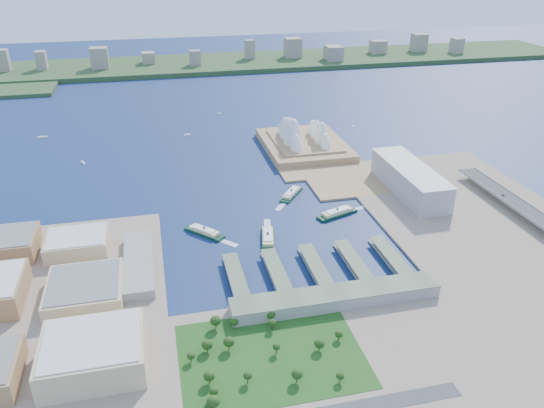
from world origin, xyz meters
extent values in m
plane|color=#10254E|center=(0.00, 0.00, 0.00)|extent=(3000.00, 3000.00, 0.00)
cube|color=gray|center=(-250.00, -105.00, 1.50)|extent=(220.00, 390.00, 3.00)
cube|color=gray|center=(0.00, -210.00, 1.50)|extent=(720.00, 180.00, 3.00)
cube|color=gray|center=(240.00, -50.00, 1.50)|extent=(240.00, 500.00, 3.00)
cube|color=#9A7A54|center=(107.50, 260.00, 1.50)|extent=(135.00, 220.00, 3.00)
cube|color=#2D4926|center=(0.00, 980.00, 6.00)|extent=(2200.00, 260.00, 12.00)
cube|color=#99999E|center=(195.00, 80.00, 20.50)|extent=(45.00, 155.00, 35.00)
cube|color=gray|center=(15.00, -135.00, 9.00)|extent=(200.00, 28.00, 12.00)
imported|color=slate|center=(296.00, 16.71, 15.53)|extent=(1.90, 4.68, 1.36)
camera|label=1|loc=(-135.63, -517.36, 307.89)|focal=35.00mm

